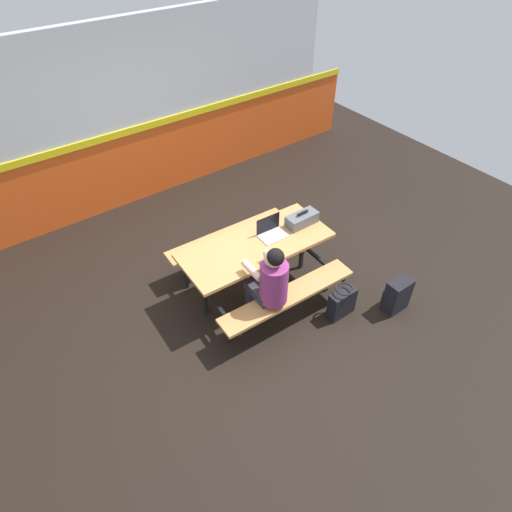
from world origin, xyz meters
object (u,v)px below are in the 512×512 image
toolbox_grey (302,219)px  tote_bag_bright (342,303)px  backpack_dark (397,295)px  picnic_table_main (256,255)px  laptop_silver (271,232)px  student_nearer (269,281)px

toolbox_grey → tote_bag_bright: toolbox_grey is taller
toolbox_grey → backpack_dark: 1.43m
picnic_table_main → backpack_dark: size_ratio=4.10×
picnic_table_main → backpack_dark: 1.72m
toolbox_grey → picnic_table_main: bearing=177.8°
picnic_table_main → laptop_silver: bearing=6.6°
picnic_table_main → student_nearer: 0.61m
laptop_silver → tote_bag_bright: 1.17m
laptop_silver → toolbox_grey: (0.42, -0.05, 0.02)m
picnic_table_main → toolbox_grey: bearing=-2.2°
laptop_silver → student_nearer: bearing=-129.0°
picnic_table_main → toolbox_grey: size_ratio=4.52×
picnic_table_main → tote_bag_bright: (0.56, -0.92, -0.38)m
tote_bag_bright → laptop_silver: bearing=108.6°
backpack_dark → toolbox_grey: bearing=111.9°
picnic_table_main → toolbox_grey: (0.66, -0.03, 0.24)m
picnic_table_main → student_nearer: bearing=-112.3°
student_nearer → backpack_dark: bearing=-26.4°
student_nearer → tote_bag_bright: (0.79, -0.37, -0.51)m
picnic_table_main → tote_bag_bright: 1.15m
picnic_table_main → laptop_silver: laptop_silver is taller
toolbox_grey → tote_bag_bright: 1.09m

